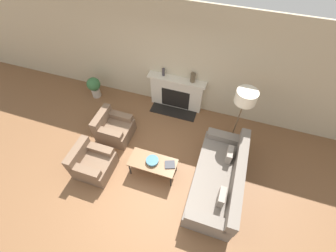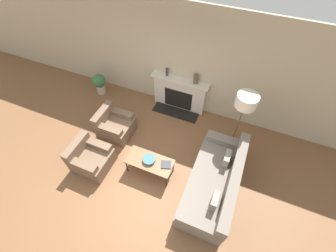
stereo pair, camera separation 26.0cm
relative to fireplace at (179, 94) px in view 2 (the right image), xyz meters
The scene contains 13 objects.
ground_plane 2.64m from the fireplace, 91.37° to the right, with size 18.00×18.00×0.00m, color brown.
wall_back 0.97m from the fireplace, 113.11° to the left, with size 18.00×0.06×2.90m.
fireplace is the anchor object (origin of this frame).
couch 2.65m from the fireplace, 52.36° to the right, with size 0.96×2.21×0.85m.
armchair_near 2.87m from the fireplace, 114.75° to the right, with size 0.81×0.77×0.73m.
armchair_far 1.96m from the fireplace, 127.92° to the right, with size 0.81×0.77×0.73m.
coffee_table 2.24m from the fireplace, 86.43° to the right, with size 1.06×0.48×0.45m.
bowl 2.23m from the fireplace, 86.61° to the right, with size 0.28×0.28×0.08m.
book 2.25m from the fireplace, 76.59° to the right, with size 0.27×0.26×0.02m.
floor_lamp 2.11m from the fireplace, 24.40° to the right, with size 0.45×0.45×1.71m.
mantel_vase_left 0.73m from the fireplace, behind, with size 0.07×0.07×0.22m.
mantel_vase_center_left 0.76m from the fireplace, ahead, with size 0.13×0.13×0.25m.
potted_plant 2.45m from the fireplace, behind, with size 0.39×0.39×0.66m.
Camera 2 is at (1.55, -1.81, 4.77)m, focal length 24.00 mm.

